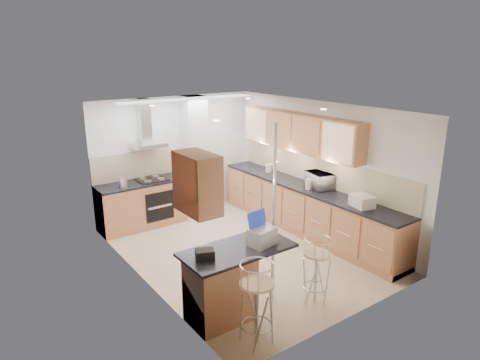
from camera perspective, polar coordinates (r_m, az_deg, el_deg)
ground at (r=7.61m, az=0.30°, el=-9.46°), size 4.80×4.80×0.00m
room_shell at (r=7.54m, az=0.64°, el=2.80°), size 3.64×4.84×2.51m
right_counter at (r=8.32m, az=8.72°, el=-3.84°), size 0.63×4.40×0.92m
back_counter at (r=8.71m, az=-12.99°, el=-3.14°), size 1.70×0.63×0.92m
peninsula at (r=5.76m, az=-0.33°, el=-13.26°), size 1.47×0.72×0.94m
microwave at (r=8.08m, az=10.55°, el=-0.03°), size 0.47×0.60×0.29m
laptop at (r=5.60m, az=2.96°, el=-7.54°), size 0.38×0.31×0.23m
bag at (r=5.27m, az=-4.71°, el=-9.87°), size 0.27×0.24×0.12m
bar_stool_near at (r=5.21m, az=2.24°, el=-16.15°), size 0.56×0.56×1.06m
bar_stool_end at (r=6.11m, az=10.13°, el=-11.69°), size 0.51×0.51×0.95m
jar_a at (r=9.04m, az=3.83°, el=1.60°), size 0.13×0.13×0.17m
jar_b at (r=9.12m, az=3.99°, el=1.65°), size 0.14×0.14×0.14m
jar_c at (r=8.01m, az=9.18°, el=-0.51°), size 0.14×0.14×0.19m
jar_d at (r=8.06m, az=11.24°, el=-0.73°), size 0.11×0.11×0.13m
bread_bin at (r=7.27m, az=15.96°, el=-2.73°), size 0.36×0.42×0.19m
kettle at (r=8.27m, az=-15.31°, el=-0.30°), size 0.16×0.16×0.20m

